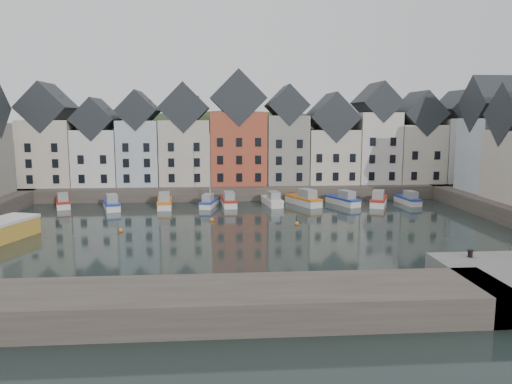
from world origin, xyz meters
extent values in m
plane|color=black|center=(0.00, 0.00, 0.00)|extent=(260.00, 260.00, 0.00)
cube|color=#443B34|center=(0.00, 30.00, 1.00)|extent=(90.00, 16.00, 2.00)
cube|color=#443B34|center=(-10.00, -22.00, 1.00)|extent=(50.00, 6.00, 2.00)
ellipsoid|color=#213118|center=(0.00, 56.00, -18.00)|extent=(153.60, 70.40, 64.00)
sphere|color=black|center=(-13.94, 50.93, 8.70)|extent=(5.77, 5.77, 5.77)
sphere|color=black|center=(24.86, 60.75, 8.12)|extent=(5.27, 5.27, 5.27)
sphere|color=black|center=(31.82, 54.20, 7.88)|extent=(5.07, 5.07, 5.07)
sphere|color=black|center=(14.28, 55.19, 7.82)|extent=(5.01, 5.01, 5.01)
sphere|color=black|center=(-37.67, 56.61, 6.57)|extent=(3.94, 3.94, 3.94)
sphere|color=black|center=(28.33, 60.25, 8.05)|extent=(5.21, 5.21, 5.21)
sphere|color=black|center=(1.99, 58.64, 8.32)|extent=(5.45, 5.45, 5.45)
sphere|color=black|center=(37.80, 48.31, 7.21)|extent=(4.49, 4.49, 4.49)
cube|color=beige|center=(-29.17, 28.00, 7.04)|extent=(7.67, 8.00, 10.07)
cube|color=#22262A|center=(-29.17, 28.00, 13.97)|extent=(7.67, 8.16, 7.67)
cube|color=silver|center=(-21.90, 28.00, 6.30)|extent=(6.56, 8.00, 8.61)
cube|color=#22262A|center=(-21.90, 28.00, 12.23)|extent=(6.56, 8.16, 6.56)
cube|color=silver|center=(-15.37, 28.00, 7.01)|extent=(6.20, 8.00, 10.02)
cube|color=#22262A|center=(-15.37, 28.00, 13.55)|extent=(6.20, 8.16, 6.20)
cube|color=beige|center=(-8.27, 28.00, 7.04)|extent=(7.70, 8.00, 10.08)
cube|color=#22262A|center=(-8.27, 28.00, 13.98)|extent=(7.70, 8.16, 7.70)
cube|color=#B04B32|center=(0.07, 28.00, 7.64)|extent=(8.69, 8.00, 11.28)
cube|color=#22262A|center=(0.07, 28.00, 15.43)|extent=(8.69, 8.16, 8.69)
cube|color=gray|center=(7.78, 28.00, 7.39)|extent=(6.43, 8.00, 10.78)
cube|color=#22262A|center=(7.78, 28.00, 14.37)|extent=(6.43, 8.16, 6.43)
cube|color=beige|center=(15.08, 28.00, 6.28)|extent=(7.88, 8.00, 8.56)
cube|color=#22262A|center=(15.08, 28.00, 12.51)|extent=(7.88, 8.16, 7.88)
cube|color=silver|center=(22.42, 28.00, 7.64)|extent=(6.50, 8.00, 11.27)
cube|color=#22262A|center=(22.42, 28.00, 14.88)|extent=(6.50, 8.16, 6.50)
cube|color=beige|center=(29.43, 28.00, 6.66)|extent=(7.23, 8.00, 9.32)
cube|color=#22262A|center=(29.43, 28.00, 13.11)|extent=(7.23, 8.16, 7.23)
cube|color=silver|center=(36.28, 28.00, 7.16)|extent=(6.18, 8.00, 10.32)
cube|color=#22262A|center=(36.28, 28.00, 13.85)|extent=(6.18, 8.16, 6.18)
cube|color=silver|center=(36.00, 16.26, 7.19)|extent=(7.47, 8.00, 10.38)
cube|color=#22262A|center=(36.00, 16.26, 14.36)|extent=(7.62, 8.00, 8.00)
sphere|color=orange|center=(-4.00, 8.00, 0.15)|extent=(0.50, 0.50, 0.50)
sphere|color=orange|center=(6.00, 5.00, 0.15)|extent=(0.50, 0.50, 0.50)
sphere|color=orange|center=(-14.00, 3.00, 0.15)|extent=(0.50, 0.50, 0.50)
cube|color=silver|center=(-25.04, 19.38, 0.34)|extent=(3.45, 6.09, 1.07)
cube|color=#A02316|center=(-25.04, 19.38, 0.92)|extent=(3.58, 6.23, 0.24)
cube|color=gray|center=(-24.77, 18.54, 1.51)|extent=(2.01, 2.64, 1.17)
cube|color=silver|center=(-17.89, 17.24, 0.35)|extent=(3.46, 6.31, 1.11)
cube|color=#21379A|center=(-17.89, 17.24, 0.96)|extent=(3.59, 6.46, 0.25)
cube|color=gray|center=(-17.64, 16.37, 1.56)|extent=(2.04, 2.72, 1.21)
cube|color=silver|center=(-10.71, 17.96, 0.37)|extent=(2.39, 6.40, 1.15)
cube|color=orange|center=(-10.71, 17.96, 0.99)|extent=(2.50, 6.53, 0.26)
cube|color=gray|center=(-10.63, 17.02, 1.62)|extent=(1.66, 2.62, 1.25)
cube|color=silver|center=(-4.44, 17.93, 0.31)|extent=(2.77, 5.58, 0.98)
cube|color=#21379A|center=(-4.44, 17.93, 0.85)|extent=(2.88, 5.70, 0.22)
cube|color=gray|center=(-4.62, 17.15, 1.38)|extent=(1.70, 2.37, 1.07)
cylinder|color=silver|center=(-4.32, 18.45, 5.36)|extent=(0.12, 0.12, 9.82)
cube|color=silver|center=(-1.74, 18.55, 0.35)|extent=(2.30, 6.15, 1.10)
cube|color=#A02316|center=(-1.74, 18.55, 0.95)|extent=(2.41, 6.28, 0.25)
cube|color=gray|center=(-1.66, 17.65, 1.56)|extent=(1.60, 2.52, 1.20)
cube|color=silver|center=(4.53, 18.48, 0.34)|extent=(2.65, 6.08, 1.08)
cube|color=silver|center=(4.53, 18.48, 0.93)|extent=(2.77, 6.22, 0.25)
cube|color=gray|center=(4.67, 17.61, 1.52)|extent=(1.72, 2.54, 1.18)
cube|color=silver|center=(9.05, 18.44, 0.39)|extent=(4.58, 6.99, 1.24)
cube|color=orange|center=(9.05, 18.44, 1.07)|extent=(4.74, 7.15, 0.28)
cube|color=gray|center=(9.46, 17.51, 1.74)|extent=(2.53, 3.10, 1.35)
cube|color=silver|center=(14.77, 18.12, 0.36)|extent=(4.04, 6.32, 1.12)
cube|color=#21379A|center=(14.77, 18.12, 0.96)|extent=(4.18, 6.47, 0.25)
cube|color=gray|center=(15.13, 17.27, 1.57)|extent=(2.25, 2.80, 1.22)
cube|color=silver|center=(19.84, 17.31, 0.37)|extent=(4.20, 6.59, 1.16)
cube|color=#A02316|center=(19.84, 17.31, 1.00)|extent=(4.35, 6.75, 0.26)
cube|color=gray|center=(19.47, 16.43, 1.64)|extent=(2.34, 2.91, 1.27)
cube|color=silver|center=(24.42, 18.08, 0.33)|extent=(2.22, 5.76, 1.03)
cube|color=#21379A|center=(24.42, 18.08, 0.89)|extent=(2.32, 5.88, 0.23)
cube|color=gray|center=(24.50, 17.24, 1.45)|extent=(1.52, 2.36, 1.12)
cylinder|color=black|center=(15.82, -16.50, 2.25)|extent=(0.36, 0.36, 0.50)
cylinder|color=black|center=(15.82, -16.50, 2.52)|extent=(0.48, 0.48, 0.08)
camera|label=1|loc=(-3.24, -51.84, 12.51)|focal=35.00mm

